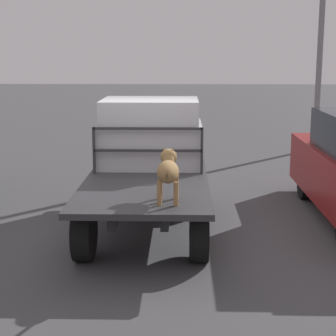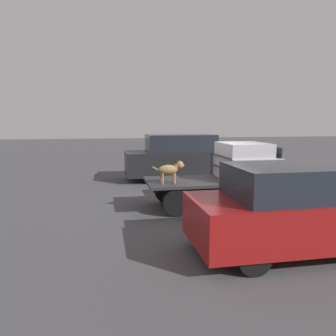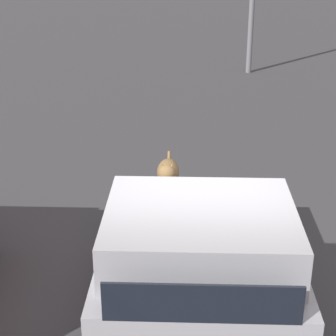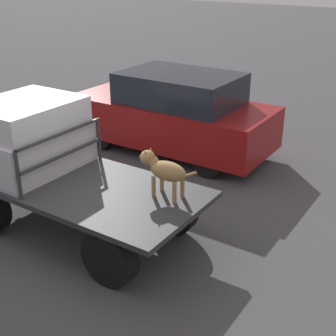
# 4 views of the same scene
# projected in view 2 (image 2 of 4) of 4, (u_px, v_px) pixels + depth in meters

# --- Properties ---
(ground_plane) EXTENTS (80.00, 80.00, 0.00)m
(ground_plane) POSITION_uv_depth(u_px,v_px,m) (210.00, 207.00, 9.95)
(ground_plane) COLOR #474749
(flatbed_truck) EXTENTS (3.89, 1.82, 0.85)m
(flatbed_truck) POSITION_uv_depth(u_px,v_px,m) (211.00, 187.00, 9.86)
(flatbed_truck) COLOR black
(flatbed_truck) RESTS_ON ground
(truck_cab) EXTENTS (1.54, 1.70, 1.09)m
(truck_cab) POSITION_uv_depth(u_px,v_px,m) (245.00, 162.00, 9.95)
(truck_cab) COLOR #B7B7BC
(truck_cab) RESTS_ON flatbed_truck
(truck_headboard) EXTENTS (0.04, 1.70, 0.72)m
(truck_headboard) POSITION_uv_depth(u_px,v_px,m) (220.00, 163.00, 9.81)
(truck_headboard) COLOR #2D2D30
(truck_headboard) RESTS_ON flatbed_truck
(dog) EXTENTS (0.94, 0.27, 0.65)m
(dog) POSITION_uv_depth(u_px,v_px,m) (171.00, 169.00, 9.19)
(dog) COLOR #9E7547
(dog) RESTS_ON flatbed_truck
(parked_sedan) EXTENTS (4.38, 1.84, 1.75)m
(parked_sedan) POSITION_uv_depth(u_px,v_px,m) (299.00, 209.00, 6.43)
(parked_sedan) COLOR black
(parked_sedan) RESTS_ON ground
(parked_pickup_far) EXTENTS (5.34, 1.85, 2.00)m
(parked_pickup_far) POSITION_uv_depth(u_px,v_px,m) (185.00, 158.00, 14.48)
(parked_pickup_far) COLOR black
(parked_pickup_far) RESTS_ON ground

